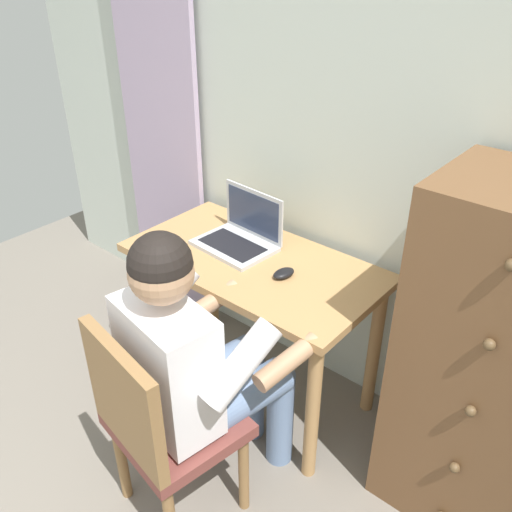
# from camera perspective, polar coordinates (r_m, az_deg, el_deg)

# --- Properties ---
(wall_back) EXTENTS (4.80, 0.05, 2.50)m
(wall_back) POSITION_cam_1_polar(r_m,az_deg,el_deg) (2.12, 17.71, 10.92)
(wall_back) COLOR silver
(wall_back) RESTS_ON ground_plane
(curtain_panel) EXTENTS (0.55, 0.03, 2.29)m
(curtain_panel) POSITION_cam_1_polar(r_m,az_deg,el_deg) (2.92, -10.12, 14.92)
(curtain_panel) COLOR #B29EBC
(curtain_panel) RESTS_ON ground_plane
(desk) EXTENTS (1.11, 0.58, 0.72)m
(desk) POSITION_cam_1_polar(r_m,az_deg,el_deg) (2.37, -0.28, -2.78)
(desk) COLOR tan
(desk) RESTS_ON ground_plane
(dresser) EXTENTS (0.60, 0.49, 1.31)m
(dresser) POSITION_cam_1_polar(r_m,az_deg,el_deg) (2.04, 24.07, -10.79)
(dresser) COLOR brown
(dresser) RESTS_ON ground_plane
(chair) EXTENTS (0.48, 0.46, 0.87)m
(chair) POSITION_cam_1_polar(r_m,az_deg,el_deg) (1.97, -10.14, -16.76)
(chair) COLOR brown
(chair) RESTS_ON ground_plane
(person_seated) EXTENTS (0.59, 0.63, 1.19)m
(person_seated) POSITION_cam_1_polar(r_m,az_deg,el_deg) (1.91, -5.98, -10.54)
(person_seated) COLOR #6B84AD
(person_seated) RESTS_ON ground_plane
(laptop) EXTENTS (0.36, 0.27, 0.24)m
(laptop) POSITION_cam_1_polar(r_m,az_deg,el_deg) (2.40, -1.60, 2.30)
(laptop) COLOR #B7BABF
(laptop) RESTS_ON desk
(computer_mouse) EXTENTS (0.08, 0.11, 0.03)m
(computer_mouse) POSITION_cam_1_polar(r_m,az_deg,el_deg) (2.19, 2.92, -1.82)
(computer_mouse) COLOR black
(computer_mouse) RESTS_ON desk
(desk_clock) EXTENTS (0.09, 0.09, 0.03)m
(desk_clock) POSITION_cam_1_polar(r_m,az_deg,el_deg) (2.48, -10.71, 1.79)
(desk_clock) COLOR black
(desk_clock) RESTS_ON desk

